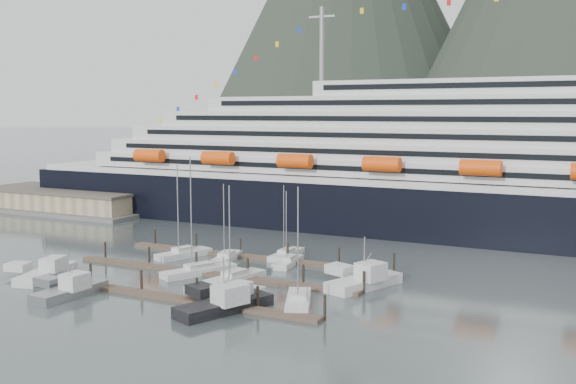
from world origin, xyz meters
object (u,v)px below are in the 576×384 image
object	(u,v)px
sailboat_b	(226,258)
trawler_c	(228,299)
sailboat_f	(288,262)
warehouse	(67,202)
sailboat_g	(286,255)
trawler_d	(223,304)
sailboat_c	(235,279)
trawler_a	(45,272)
sailboat_h	(298,302)
trawler_b	(69,290)
sailboat_a	(184,254)
cruise_ship	(512,175)
sailboat_d	(199,271)
trawler_e	(363,280)

from	to	relation	value
sailboat_b	trawler_c	xyz separation A→B (m)	(13.69, -21.34, 0.42)
sailboat_f	warehouse	bearing A→B (deg)	62.32
sailboat_g	trawler_d	world-z (taller)	sailboat_g
sailboat_c	sailboat_g	distance (m)	18.03
sailboat_f	trawler_a	xyz separation A→B (m)	(-27.99, -23.53, 0.45)
warehouse	trawler_c	world-z (taller)	trawler_c
sailboat_h	trawler_b	distance (m)	30.45
sailboat_a	trawler_c	world-z (taller)	sailboat_a
sailboat_c	trawler_c	size ratio (longest dim) A/B	1.16
sailboat_f	trawler_a	world-z (taller)	sailboat_f
cruise_ship	sailboat_c	bearing A→B (deg)	-118.96
sailboat_b	sailboat_c	xyz separation A→B (m)	(8.38, -11.01, 0.02)
trawler_b	trawler_c	world-z (taller)	trawler_b
cruise_ship	sailboat_d	size ratio (longest dim) A/B	11.56
warehouse	trawler_d	world-z (taller)	trawler_d
cruise_ship	trawler_a	bearing A→B (deg)	-131.00
sailboat_b	trawler_b	bearing A→B (deg)	151.73
sailboat_b	sailboat_h	distance (m)	27.68
sailboat_b	sailboat_a	bearing A→B (deg)	81.99
trawler_d	warehouse	bearing A→B (deg)	77.44
sailboat_a	sailboat_d	xyz separation A→B (m)	(9.13, -8.83, 0.00)
sailboat_d	sailboat_f	size ratio (longest dim) A/B	1.47
warehouse	trawler_b	xyz separation A→B (m)	(56.87, -56.99, -1.36)
sailboat_f	trawler_d	bearing A→B (deg)	-178.13
cruise_ship	warehouse	bearing A→B (deg)	-172.77
sailboat_d	sailboat_c	bearing A→B (deg)	-74.92
sailboat_a	trawler_e	bearing A→B (deg)	-79.03
sailboat_b	sailboat_h	size ratio (longest dim) A/B	0.84
sailboat_d	trawler_d	xyz separation A→B (m)	(13.29, -14.26, 0.49)
trawler_c	sailboat_d	bearing A→B (deg)	49.80
sailboat_c	trawler_d	world-z (taller)	sailboat_c
sailboat_f	trawler_e	distance (m)	17.24
sailboat_c	trawler_e	bearing A→B (deg)	-60.34
sailboat_d	sailboat_b	bearing A→B (deg)	33.46
sailboat_d	sailboat_h	distance (m)	21.75
sailboat_a	trawler_e	distance (m)	34.05
sailboat_c	trawler_a	size ratio (longest dim) A/B	1.16
sailboat_b	sailboat_d	world-z (taller)	sailboat_d
warehouse	trawler_e	distance (m)	96.48
trawler_a	sailboat_c	bearing A→B (deg)	-82.92
trawler_a	cruise_ship	bearing A→B (deg)	-55.94
sailboat_a	trawler_b	bearing A→B (deg)	-159.42
cruise_ship	warehouse	world-z (taller)	cruise_ship
cruise_ship	warehouse	size ratio (longest dim) A/B	4.57
cruise_ship	trawler_c	world-z (taller)	cruise_ship
trawler_a	trawler_b	distance (m)	12.05
sailboat_g	sailboat_d	bearing A→B (deg)	159.20
trawler_b	trawler_a	bearing A→B (deg)	63.39
trawler_b	trawler_d	xyz separation A→B (m)	(21.70, 3.62, 0.06)
sailboat_b	trawler_c	bearing A→B (deg)	-160.94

